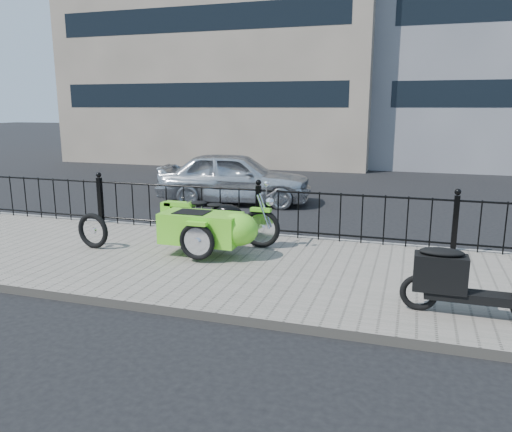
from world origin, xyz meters
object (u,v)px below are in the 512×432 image
(scooter, at_px, (464,280))
(sedan_car, at_px, (235,178))
(motorcycle_sidecar, at_px, (214,226))
(spare_tire, at_px, (93,231))

(scooter, bearing_deg, sedan_car, 129.09)
(scooter, xyz_separation_m, sedan_car, (-5.17, 6.36, 0.13))
(sedan_car, bearing_deg, scooter, -149.72)
(motorcycle_sidecar, bearing_deg, spare_tire, -171.77)
(motorcycle_sidecar, distance_m, scooter, 4.00)
(scooter, relative_size, spare_tire, 2.66)
(spare_tire, bearing_deg, scooter, -10.84)
(motorcycle_sidecar, bearing_deg, sedan_car, 106.20)
(motorcycle_sidecar, height_order, spare_tire, motorcycle_sidecar)
(scooter, distance_m, spare_tire, 5.99)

